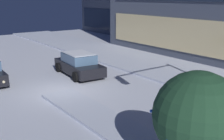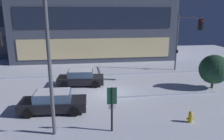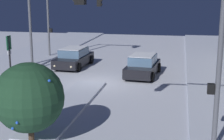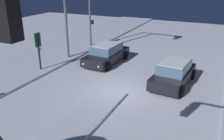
% 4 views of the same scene
% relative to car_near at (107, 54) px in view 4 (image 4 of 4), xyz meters
% --- Properties ---
extents(ground, '(52.00, 52.00, 0.00)m').
position_rel_car_near_xyz_m(ground, '(4.38, 2.98, -0.71)').
color(ground, silver).
extents(curb_strip_near, '(52.00, 5.20, 0.14)m').
position_rel_car_near_xyz_m(curb_strip_near, '(4.38, -5.25, -0.64)').
color(curb_strip_near, silver).
rests_on(curb_strip_near, ground).
extents(median_strip, '(9.00, 1.80, 0.14)m').
position_rel_car_near_xyz_m(median_strip, '(9.12, 2.68, -0.64)').
color(median_strip, silver).
rests_on(median_strip, ground).
extents(car_near, '(4.73, 2.23, 1.49)m').
position_rel_car_near_xyz_m(car_near, '(0.00, 0.00, 0.00)').
color(car_near, black).
rests_on(car_near, ground).
extents(car_far, '(4.54, 2.31, 1.49)m').
position_rel_car_near_xyz_m(car_far, '(1.89, 5.60, -0.00)').
color(car_far, black).
rests_on(car_far, ground).
extents(traffic_light_corner_far_right, '(0.32, 5.21, 6.51)m').
position_rel_car_near_xyz_m(traffic_light_corner_far_right, '(13.02, 7.47, 3.78)').
color(traffic_light_corner_far_right, '#565960').
rests_on(traffic_light_corner_far_right, ground).
extents(traffic_light_corner_near_left, '(0.32, 5.03, 5.82)m').
position_rel_car_near_xyz_m(traffic_light_corner_near_left, '(-3.49, -1.48, 3.33)').
color(traffic_light_corner_near_left, '#565960').
rests_on(traffic_light_corner_near_left, ground).
extents(parking_info_sign, '(0.55, 0.12, 2.78)m').
position_rel_car_near_xyz_m(parking_info_sign, '(3.68, -3.43, 1.07)').
color(parking_info_sign, black).
rests_on(parking_info_sign, ground).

